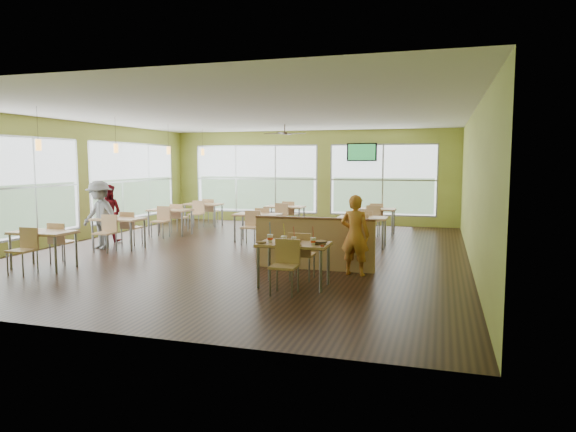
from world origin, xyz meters
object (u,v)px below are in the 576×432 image
object	(u,v)px
half_wall_divider	(314,243)
main_table	(294,250)
food_basket	(320,242)
man_plaid	(355,235)

from	to	relation	value
half_wall_divider	main_table	bearing A→B (deg)	-90.00
main_table	food_basket	xyz separation A→B (m)	(0.46, -0.01, 0.15)
half_wall_divider	food_basket	bearing A→B (deg)	-72.61
main_table	half_wall_divider	distance (m)	1.45
main_table	man_plaid	xyz separation A→B (m)	(0.85, 1.18, 0.13)
man_plaid	food_basket	xyz separation A→B (m)	(-0.40, -1.19, 0.02)
food_basket	main_table	bearing A→B (deg)	178.37
main_table	man_plaid	world-z (taller)	man_plaid
main_table	half_wall_divider	world-z (taller)	half_wall_divider
man_plaid	main_table	bearing A→B (deg)	62.25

